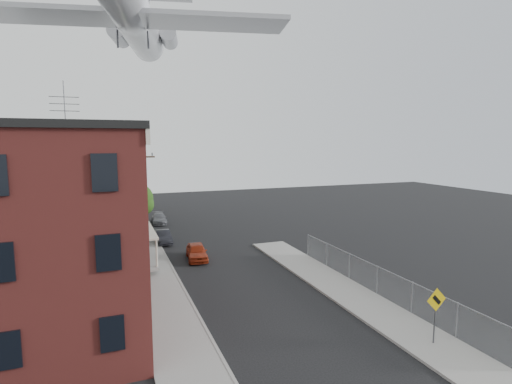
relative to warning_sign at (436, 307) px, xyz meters
The scene contains 19 objects.
ground 6.00m from the warning_sign, 169.62° to the left, with size 120.00×120.00×0.00m, color black.
sidewalk_left 27.44m from the warning_sign, 113.92° to the left, with size 3.00×62.00×0.12m, color gray.
sidewalk_right 7.26m from the warning_sign, 90.82° to the left, with size 3.00×26.00×0.12m, color gray.
curb_left 26.88m from the warning_sign, 111.09° to the left, with size 0.15×62.00×0.14m, color gray.
curb_right 7.42m from the warning_sign, 102.44° to the left, with size 0.15×26.00×0.14m, color gray.
corner_building 19.62m from the warning_sign, 155.48° to the left, with size 10.31×12.30×12.15m.
row_house_a 25.02m from the warning_sign, 135.06° to the left, with size 11.98×7.00×10.30m.
row_house_b 30.34m from the warning_sign, 125.60° to the left, with size 11.98×7.00×10.30m.
row_house_c 36.23m from the warning_sign, 119.12° to the left, with size 11.98×7.00×10.30m.
row_house_d 42.46m from the warning_sign, 114.51° to the left, with size 11.98×7.00×10.30m.
row_house_e 48.90m from the warning_sign, 111.09° to the left, with size 11.98×7.00×10.30m.
chainlink_fence 6.25m from the warning_sign, 76.92° to the left, with size 0.06×18.06×1.90m.
warning_sign is the anchor object (origin of this frame).
utility_pole 22.25m from the warning_sign, 120.48° to the left, with size 1.80×0.26×9.00m.
street_tree 30.96m from the warning_sign, 110.58° to the left, with size 3.22×3.20×5.20m.
car_near 19.06m from the warning_sign, 112.90° to the left, with size 1.56×3.87×1.32m, color #982C13.
car_mid 25.59m from the warning_sign, 111.10° to the left, with size 1.26×3.62×1.19m, color black.
car_far 34.33m from the warning_sign, 104.10° to the left, with size 1.62×3.98×1.16m, color slate.
airplane 31.83m from the warning_sign, 115.98° to the left, with size 25.96×29.67×8.53m.
Camera 1 is at (-8.51, -14.56, 9.54)m, focal length 28.00 mm.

